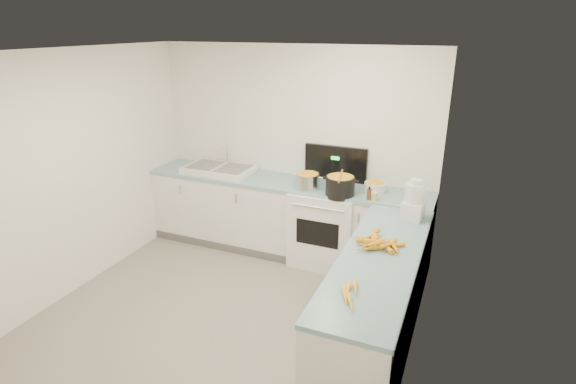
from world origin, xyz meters
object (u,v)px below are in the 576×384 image
at_px(black_pot, 340,187).
at_px(food_processor, 414,202).
at_px(mixing_bowl, 375,187).
at_px(steel_pot, 308,182).
at_px(extract_bottle, 369,194).
at_px(stove, 326,224).
at_px(spice_jar, 375,197).
at_px(sink, 219,169).

bearing_deg(black_pot, food_processor, -22.76).
distance_m(mixing_bowl, food_processor, 0.78).
xyz_separation_m(steel_pot, food_processor, (1.23, -0.39, 0.09)).
height_order(mixing_bowl, extract_bottle, extract_bottle).
relative_size(stove, extract_bottle, 11.26).
xyz_separation_m(black_pot, spice_jar, (0.40, -0.03, -0.05)).
relative_size(steel_pot, black_pot, 0.86).
height_order(steel_pot, black_pot, black_pot).
relative_size(stove, food_processor, 3.44).
bearing_deg(extract_bottle, spice_jar, -8.99).
distance_m(stove, black_pot, 0.62).
height_order(black_pot, food_processor, food_processor).
xyz_separation_m(steel_pot, extract_bottle, (0.72, -0.06, -0.02)).
bearing_deg(black_pot, stove, 139.25).
xyz_separation_m(sink, food_processor, (2.48, -0.53, 0.13)).
relative_size(sink, black_pot, 2.69).
bearing_deg(stove, extract_bottle, -19.88).
height_order(extract_bottle, food_processor, food_processor).
height_order(sink, mixing_bowl, sink).
bearing_deg(stove, black_pot, -40.75).
distance_m(stove, food_processor, 1.31).
distance_m(sink, steel_pot, 1.26).
relative_size(black_pot, mixing_bowl, 1.35).
bearing_deg(spice_jar, black_pot, 175.37).
height_order(steel_pot, extract_bottle, steel_pot).
bearing_deg(extract_bottle, black_pot, 176.28).
bearing_deg(food_processor, spice_jar, 143.88).
bearing_deg(food_processor, extract_bottle, 146.89).
relative_size(steel_pot, food_processor, 0.69).
height_order(sink, food_processor, food_processor).
xyz_separation_m(steel_pot, spice_jar, (0.79, -0.07, -0.04)).
relative_size(stove, sink, 1.58).
bearing_deg(mixing_bowl, black_pot, -144.82).
height_order(black_pot, mixing_bowl, black_pot).
distance_m(spice_jar, food_processor, 0.55).
relative_size(steel_pot, spice_jar, 3.24).
bearing_deg(spice_jar, extract_bottle, 171.01).
distance_m(sink, mixing_bowl, 1.98).
height_order(steel_pot, spice_jar, steel_pot).
distance_m(black_pot, extract_bottle, 0.33).
bearing_deg(stove, spice_jar, -18.69).
xyz_separation_m(sink, black_pot, (1.65, -0.18, 0.06)).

